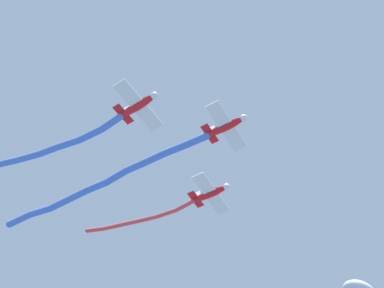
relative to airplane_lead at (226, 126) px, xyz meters
The scene contains 6 objects.
airplane_lead is the anchor object (origin of this frame).
smoke_trail_lead 18.21m from the airplane_lead, 56.78° to the right, with size 18.40×26.56×1.97m.
airplane_left_wing 10.97m from the airplane_lead, 108.76° to the right, with size 7.37×6.06×1.93m.
smoke_trail_left_wing 19.12m from the airplane_lead, 81.00° to the right, with size 11.41×12.25×0.98m.
airplane_right_wing 10.98m from the airplane_lead, 12.70° to the right, with size 7.57×5.91×1.93m.
smoke_trail_right_wing 25.00m from the airplane_lead, 38.53° to the right, with size 17.05×21.61×2.41m.
Camera 1 is at (18.14, 33.69, 7.02)m, focal length 48.22 mm.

